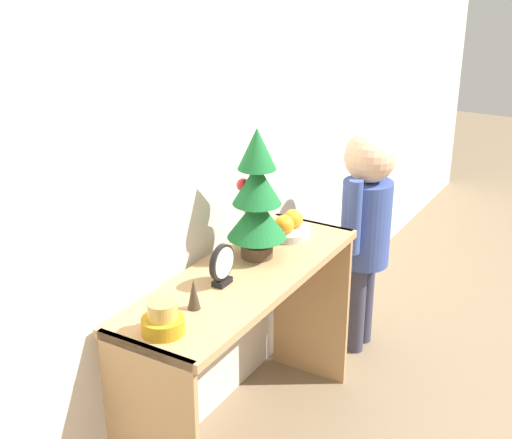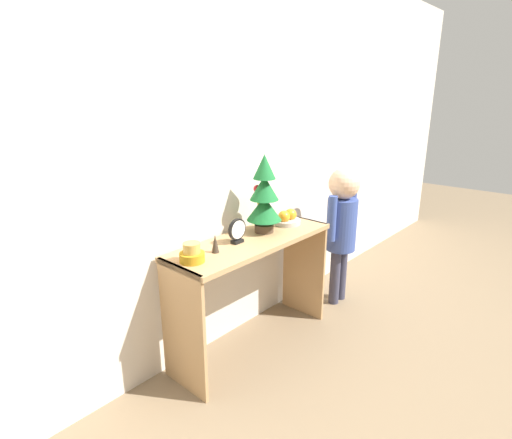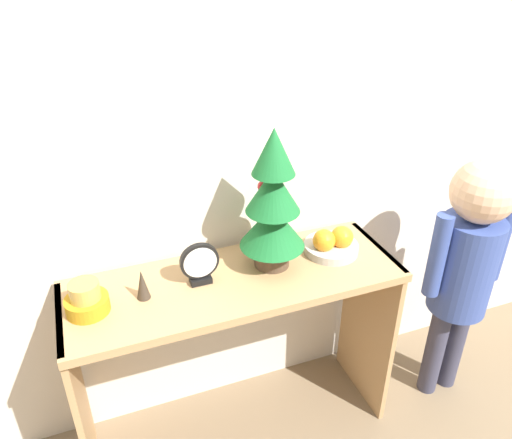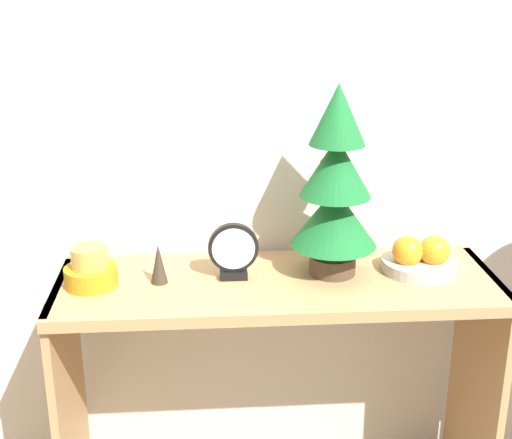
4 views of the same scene
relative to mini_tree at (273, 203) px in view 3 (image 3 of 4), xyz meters
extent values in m
cube|color=beige|center=(-0.15, 0.21, 0.27)|extent=(7.00, 0.05, 2.50)
cube|color=tan|center=(-0.15, -0.03, -0.25)|extent=(1.14, 0.39, 0.03)
cube|color=tan|center=(-0.70, -0.03, -0.61)|extent=(0.02, 0.36, 0.74)
cube|color=tan|center=(0.41, -0.03, -0.61)|extent=(0.02, 0.36, 0.74)
cylinder|color=#4C3828|center=(0.00, 0.00, -0.21)|extent=(0.12, 0.12, 0.05)
cylinder|color=brown|center=(0.00, 0.00, -0.17)|extent=(0.02, 0.02, 0.04)
cone|color=#19662D|center=(0.00, 0.00, -0.08)|extent=(0.22, 0.22, 0.15)
cone|color=#19662D|center=(0.00, 0.00, 0.05)|extent=(0.18, 0.18, 0.15)
cone|color=#19662D|center=(0.00, 0.00, 0.18)|extent=(0.14, 0.14, 0.15)
sphere|color=red|center=(-0.01, 0.05, 0.04)|extent=(0.04, 0.04, 0.04)
sphere|color=red|center=(0.00, 0.06, 0.03)|extent=(0.05, 0.05, 0.05)
sphere|color=gold|center=(0.02, 0.05, -0.06)|extent=(0.05, 0.05, 0.05)
cylinder|color=#B7B2A8|center=(0.23, 0.00, -0.22)|extent=(0.20, 0.20, 0.03)
sphere|color=orange|center=(0.27, -0.01, -0.18)|extent=(0.08, 0.08, 0.08)
sphere|color=orange|center=(0.20, -0.01, -0.18)|extent=(0.08, 0.08, 0.08)
cylinder|color=#B78419|center=(-0.62, -0.03, -0.21)|extent=(0.13, 0.13, 0.05)
cylinder|color=gold|center=(-0.62, -0.03, -0.16)|extent=(0.09, 0.09, 0.05)
cube|color=black|center=(-0.26, -0.01, -0.23)|extent=(0.07, 0.04, 0.02)
cylinder|color=black|center=(-0.26, -0.01, -0.15)|extent=(0.13, 0.02, 0.13)
cylinder|color=white|center=(-0.26, -0.02, -0.15)|extent=(0.11, 0.00, 0.11)
cone|color=#382D23|center=(-0.45, -0.03, -0.19)|extent=(0.04, 0.04, 0.10)
cylinder|color=#38384C|center=(0.69, -0.14, -0.76)|extent=(0.08, 0.08, 0.44)
cylinder|color=#38384C|center=(0.79, -0.14, -0.76)|extent=(0.08, 0.08, 0.44)
cylinder|color=#384C93|center=(0.74, -0.14, -0.34)|extent=(0.23, 0.23, 0.40)
sphere|color=#E0B28E|center=(0.74, -0.14, -0.02)|extent=(0.23, 0.23, 0.23)
cylinder|color=#384C93|center=(0.60, -0.14, -0.26)|extent=(0.06, 0.06, 0.34)
cylinder|color=#384C93|center=(0.89, -0.14, -0.26)|extent=(0.06, 0.06, 0.34)
camera|label=1|loc=(-2.09, -1.23, 0.89)|focal=50.00mm
camera|label=2|loc=(-1.84, -1.57, 0.59)|focal=28.00mm
camera|label=3|loc=(-0.56, -1.32, 0.75)|focal=35.00mm
camera|label=4|loc=(-0.32, -1.69, 0.52)|focal=50.00mm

